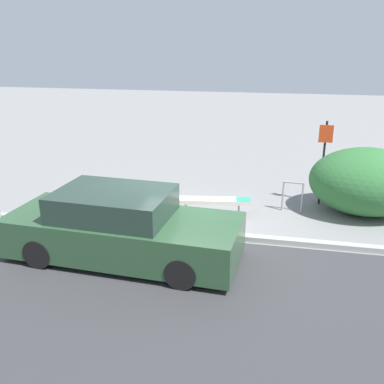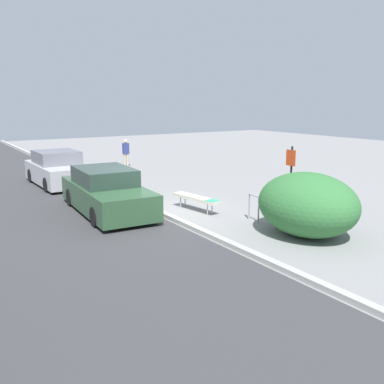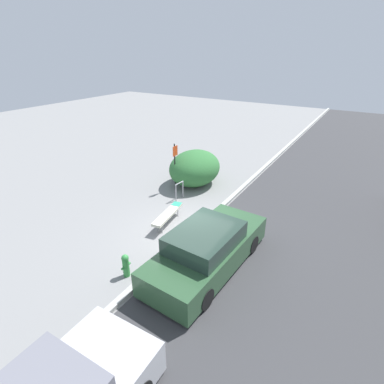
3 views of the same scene
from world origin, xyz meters
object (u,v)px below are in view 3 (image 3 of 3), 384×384
Objects in this scene: fire_hydrant at (126,265)px; parked_car_near at (207,249)px; sign_post at (175,163)px; bench at (168,214)px; bike_rack at (179,189)px.

parked_car_near is (1.63, -1.87, 0.25)m from fire_hydrant.
sign_post is 6.31m from fire_hydrant.
sign_post is (2.74, 1.51, 0.96)m from bench.
fire_hydrant is (-3.10, -0.67, -0.02)m from bench.
parked_car_near reaches higher than bike_rack.
fire_hydrant is 2.50m from parked_car_near.
bike_rack is at bearing -135.84° from sign_post.
sign_post is 5.89m from parked_car_near.
bike_rack reaches higher than fire_hydrant.
bike_rack is at bearing 13.28° from bench.
bike_rack reaches higher than bench.
fire_hydrant is at bearing -175.99° from bench.
bench is 3.27m from sign_post.
sign_post is at bearing 47.21° from parked_car_near.
sign_post is at bearing 20.64° from bench.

